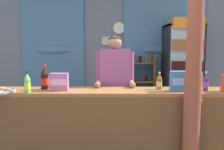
# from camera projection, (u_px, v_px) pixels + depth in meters

# --- Properties ---
(ground_plane) EXTENTS (7.44, 7.44, 0.00)m
(ground_plane) POSITION_uv_depth(u_px,v_px,m) (115.00, 140.00, 3.87)
(ground_plane) COLOR slate
(back_wall_curtained) EXTENTS (5.22, 0.22, 2.52)m
(back_wall_curtained) POSITION_uv_depth(u_px,v_px,m) (114.00, 53.00, 5.47)
(back_wall_curtained) COLOR slate
(back_wall_curtained) RESTS_ON ground
(stall_counter) EXTENTS (3.53, 0.49, 0.91)m
(stall_counter) POSITION_uv_depth(u_px,v_px,m) (105.00, 120.00, 3.02)
(stall_counter) COLOR #935B33
(stall_counter) RESTS_ON ground
(timber_post) EXTENTS (0.20, 0.18, 2.33)m
(timber_post) POSITION_uv_depth(u_px,v_px,m) (193.00, 77.00, 2.70)
(timber_post) COLOR brown
(timber_post) RESTS_ON ground
(drink_fridge) EXTENTS (0.70, 0.75, 1.97)m
(drink_fridge) POSITION_uv_depth(u_px,v_px,m) (183.00, 64.00, 4.98)
(drink_fridge) COLOR black
(drink_fridge) RESTS_ON ground
(bottle_shelf_rack) EXTENTS (0.48, 0.28, 1.29)m
(bottle_shelf_rack) POSITION_uv_depth(u_px,v_px,m) (143.00, 83.00, 5.24)
(bottle_shelf_rack) COLOR brown
(bottle_shelf_rack) RESTS_ON ground
(plastic_lawn_chair) EXTENTS (0.52, 0.52, 0.86)m
(plastic_lawn_chair) POSITION_uv_depth(u_px,v_px,m) (55.00, 96.00, 4.82)
(plastic_lawn_chair) COLOR silver
(plastic_lawn_chair) RESTS_ON ground
(shopkeeper) EXTENTS (0.53, 0.42, 1.59)m
(shopkeeper) POSITION_uv_depth(u_px,v_px,m) (115.00, 78.00, 3.48)
(shopkeeper) COLOR #28282D
(shopkeeper) RESTS_ON ground
(soda_bottle_cola) EXTENTS (0.10, 0.10, 0.31)m
(soda_bottle_cola) POSITION_uv_depth(u_px,v_px,m) (45.00, 79.00, 3.12)
(soda_bottle_cola) COLOR black
(soda_bottle_cola) RESTS_ON stall_counter
(soda_bottle_lime_soda) EXTENTS (0.07, 0.07, 0.25)m
(soda_bottle_lime_soda) POSITION_uv_depth(u_px,v_px,m) (27.00, 84.00, 2.90)
(soda_bottle_lime_soda) COLOR #75C64C
(soda_bottle_lime_soda) RESTS_ON stall_counter
(soda_bottle_iced_tea) EXTENTS (0.07, 0.07, 0.22)m
(soda_bottle_iced_tea) POSITION_uv_depth(u_px,v_px,m) (159.00, 82.00, 3.12)
(soda_bottle_iced_tea) COLOR brown
(soda_bottle_iced_tea) RESTS_ON stall_counter
(soda_bottle_grape_soda) EXTENTS (0.06, 0.06, 0.24)m
(soda_bottle_grape_soda) POSITION_uv_depth(u_px,v_px,m) (206.00, 83.00, 3.01)
(soda_bottle_grape_soda) COLOR #56286B
(soda_bottle_grape_soda) RESTS_ON stall_counter
(snack_box_wafer) EXTENTS (0.21, 0.10, 0.21)m
(snack_box_wafer) POSITION_uv_depth(u_px,v_px,m) (59.00, 82.00, 3.04)
(snack_box_wafer) COLOR #B76699
(snack_box_wafer) RESTS_ON stall_counter
(snack_box_biscuit) EXTENTS (0.19, 0.13, 0.24)m
(snack_box_biscuit) POSITION_uv_depth(u_px,v_px,m) (178.00, 81.00, 3.00)
(snack_box_biscuit) COLOR #3D75B7
(snack_box_biscuit) RESTS_ON stall_counter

